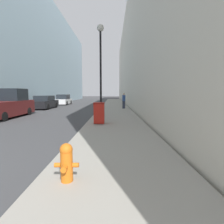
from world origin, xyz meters
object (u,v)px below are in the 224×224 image
object	(u,v)px
parked_sedan_far	(63,100)
pedestrian_on_sidewalk	(124,101)
pickup_truck	(7,106)
lamppost	(101,56)
parked_sedan_near	(45,103)
fire_hydrant	(66,161)
trash_bin	(99,113)

from	to	relation	value
parked_sedan_far	pedestrian_on_sidewalk	world-z (taller)	pedestrian_on_sidewalk
parked_sedan_far	pedestrian_on_sidewalk	xyz separation A→B (m)	(9.30, -8.73, 0.27)
pickup_truck	parked_sedan_far	size ratio (longest dim) A/B	1.27
lamppost	pickup_truck	bearing A→B (deg)	174.80
pedestrian_on_sidewalk	parked_sedan_near	bearing A→B (deg)	170.87
fire_hydrant	pickup_truck	distance (m)	12.47
fire_hydrant	pickup_truck	bearing A→B (deg)	125.83
fire_hydrant	pickup_truck	world-z (taller)	pickup_truck
pickup_truck	pedestrian_on_sidewalk	bearing A→B (deg)	33.38
trash_bin	parked_sedan_far	size ratio (longest dim) A/B	0.28
parked_sedan_far	pedestrian_on_sidewalk	size ratio (longest dim) A/B	2.53
fire_hydrant	parked_sedan_near	bearing A→B (deg)	112.61
parked_sedan_near	parked_sedan_far	distance (m)	7.20
trash_bin	pickup_truck	xyz separation A→B (m)	(-7.41, 3.54, 0.15)
fire_hydrant	lamppost	world-z (taller)	lamppost
fire_hydrant	trash_bin	size ratio (longest dim) A/B	0.63
fire_hydrant	pedestrian_on_sidewalk	xyz separation A→B (m)	(2.09, 16.29, 0.46)
trash_bin	parked_sedan_near	world-z (taller)	parked_sedan_near
parked_sedan_far	pedestrian_on_sidewalk	bearing A→B (deg)	-43.19
lamppost	pickup_truck	size ratio (longest dim) A/B	1.17
fire_hydrant	pickup_truck	size ratio (longest dim) A/B	0.14
pickup_truck	pedestrian_on_sidewalk	distance (m)	11.25
lamppost	parked_sedan_far	size ratio (longest dim) A/B	1.49
trash_bin	pickup_truck	bearing A→B (deg)	154.47
trash_bin	parked_sedan_near	size ratio (longest dim) A/B	0.25
parked_sedan_near	pedestrian_on_sidewalk	bearing A→B (deg)	-9.13
pedestrian_on_sidewalk	lamppost	bearing A→B (deg)	-106.90
pickup_truck	parked_sedan_near	distance (m)	7.72
lamppost	fire_hydrant	bearing A→B (deg)	-90.07
parked_sedan_near	parked_sedan_far	bearing A→B (deg)	88.28
lamppost	pedestrian_on_sidewalk	distance (m)	7.95
fire_hydrant	trash_bin	bearing A→B (deg)	89.00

